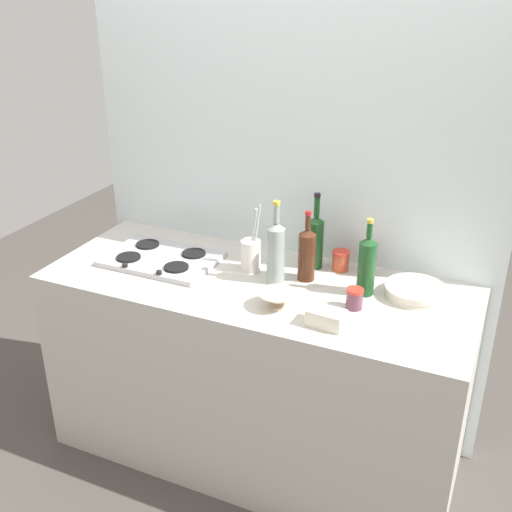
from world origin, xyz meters
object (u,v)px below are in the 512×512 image
at_px(plate_stack, 416,291).
at_px(mixing_bowl, 277,299).
at_px(butter_dish, 326,318).
at_px(utensil_crock, 251,254).
at_px(wine_bottle_rightmost, 276,251).
at_px(wine_bottle_leftmost, 367,265).
at_px(wine_bottle_mid_left, 315,240).
at_px(condiment_jar_rear, 341,260).
at_px(condiment_jar_spare, 367,263).
at_px(condiment_jar_front, 355,298).
at_px(stovetop_hob, 162,258).
at_px(wine_bottle_mid_right, 307,253).

height_order(plate_stack, mixing_bowl, mixing_bowl).
distance_m(butter_dish, utensil_crock, 0.54).
bearing_deg(utensil_crock, butter_dish, -34.63).
relative_size(plate_stack, wine_bottle_rightmost, 0.69).
bearing_deg(wine_bottle_rightmost, utensil_crock, 157.19).
xyz_separation_m(wine_bottle_leftmost, butter_dish, (-0.06, -0.30, -0.10)).
bearing_deg(wine_bottle_mid_left, wine_bottle_rightmost, -116.44).
height_order(condiment_jar_rear, condiment_jar_spare, condiment_jar_spare).
bearing_deg(wine_bottle_rightmost, condiment_jar_front, -12.37).
relative_size(plate_stack, butter_dish, 1.81).
xyz_separation_m(butter_dish, condiment_jar_front, (0.06, 0.17, 0.01)).
distance_m(mixing_bowl, condiment_jar_rear, 0.43).
xyz_separation_m(plate_stack, condiment_jar_front, (-0.20, -0.19, 0.02)).
relative_size(stovetop_hob, wine_bottle_mid_right, 1.60).
distance_m(utensil_crock, condiment_jar_rear, 0.39).
bearing_deg(condiment_jar_front, plate_stack, 43.99).
bearing_deg(mixing_bowl, butter_dish, -13.54).
bearing_deg(condiment_jar_front, wine_bottle_rightmost, 167.63).
relative_size(wine_bottle_rightmost, utensil_crock, 1.20).
relative_size(stovetop_hob, wine_bottle_leftmost, 1.51).
height_order(stovetop_hob, condiment_jar_rear, condiment_jar_rear).
xyz_separation_m(stovetop_hob, wine_bottle_mid_left, (0.64, 0.23, 0.11)).
bearing_deg(condiment_jar_front, wine_bottle_mid_right, 148.59).
xyz_separation_m(wine_bottle_rightmost, butter_dish, (0.30, -0.25, -0.11)).
relative_size(plate_stack, condiment_jar_rear, 2.82).
xyz_separation_m(stovetop_hob, plate_stack, (1.10, 0.14, 0.01)).
distance_m(wine_bottle_mid_left, condiment_jar_spare, 0.24).
bearing_deg(stovetop_hob, wine_bottle_mid_right, 8.87).
distance_m(utensil_crock, condiment_jar_spare, 0.49).
height_order(wine_bottle_mid_left, wine_bottle_rightmost, wine_bottle_rightmost).
bearing_deg(condiment_jar_front, wine_bottle_leftmost, 87.41).
bearing_deg(mixing_bowl, wine_bottle_mid_left, 88.29).
bearing_deg(plate_stack, condiment_jar_spare, 155.20).
bearing_deg(plate_stack, condiment_jar_front, -136.01).
distance_m(wine_bottle_mid_left, butter_dish, 0.50).
bearing_deg(utensil_crock, condiment_jar_spare, 18.80).
relative_size(wine_bottle_leftmost, mixing_bowl, 2.15).
xyz_separation_m(wine_bottle_mid_left, wine_bottle_rightmost, (-0.10, -0.20, 0.01)).
bearing_deg(condiment_jar_front, wine_bottle_mid_left, 132.72).
xyz_separation_m(wine_bottle_mid_left, wine_bottle_mid_right, (0.01, -0.13, -0.01)).
xyz_separation_m(wine_bottle_mid_right, utensil_crock, (-0.25, -0.02, -0.05)).
height_order(wine_bottle_leftmost, mixing_bowl, wine_bottle_leftmost).
height_order(mixing_bowl, condiment_jar_spare, condiment_jar_spare).
relative_size(wine_bottle_rightmost, mixing_bowl, 2.38).
height_order(plate_stack, wine_bottle_mid_right, wine_bottle_mid_right).
bearing_deg(wine_bottle_mid_left, mixing_bowl, -91.71).
relative_size(stovetop_hob, condiment_jar_front, 5.91).
xyz_separation_m(plate_stack, wine_bottle_mid_left, (-0.46, 0.09, 0.10)).
height_order(wine_bottle_leftmost, condiment_jar_spare, wine_bottle_leftmost).
relative_size(utensil_crock, condiment_jar_spare, 2.66).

